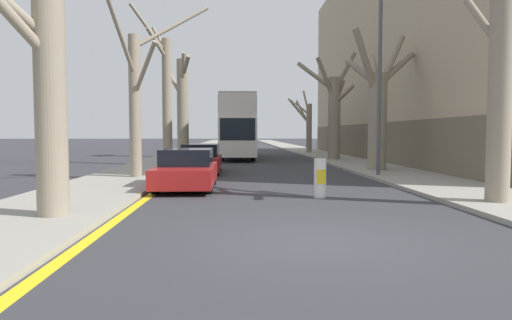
# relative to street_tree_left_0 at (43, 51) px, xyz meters

# --- Properties ---
(ground_plane) EXTENTS (300.00, 300.00, 0.00)m
(ground_plane) POSITION_rel_street_tree_left_0_xyz_m (5.32, -1.92, -3.54)
(ground_plane) COLOR #333338
(sidewalk_left) EXTENTS (3.41, 120.00, 0.12)m
(sidewalk_left) POSITION_rel_street_tree_left_0_xyz_m (-0.47, 48.08, -3.48)
(sidewalk_left) COLOR gray
(sidewalk_left) RESTS_ON ground
(sidewalk_right) EXTENTS (3.41, 120.00, 0.12)m
(sidewalk_right) POSITION_rel_street_tree_left_0_xyz_m (11.10, 48.08, -3.48)
(sidewalk_right) COLOR gray
(sidewalk_right) RESTS_ON ground
(building_facade_right) EXTENTS (10.08, 35.23, 14.84)m
(building_facade_right) POSITION_rel_street_tree_left_0_xyz_m (17.80, 21.73, 3.87)
(building_facade_right) COLOR tan
(building_facade_right) RESTS_ON ground
(kerb_line_stripe) EXTENTS (0.24, 120.00, 0.01)m
(kerb_line_stripe) POSITION_rel_street_tree_left_0_xyz_m (1.42, 48.08, -3.53)
(kerb_line_stripe) COLOR yellow
(kerb_line_stripe) RESTS_ON ground
(street_tree_left_0) EXTENTS (2.47, 3.92, 8.53)m
(street_tree_left_0) POSITION_rel_street_tree_left_0_xyz_m (0.00, 0.00, 0.00)
(street_tree_left_0) COLOR gray
(street_tree_left_0) RESTS_ON ground
(street_tree_left_1) EXTENTS (3.32, 4.13, 7.26)m
(street_tree_left_1) POSITION_rel_street_tree_left_0_xyz_m (0.08, 8.62, -0.24)
(street_tree_left_1) COLOR gray
(street_tree_left_1) RESTS_ON ground
(street_tree_left_2) EXTENTS (2.15, 2.42, 8.96)m
(street_tree_left_2) POSITION_rel_street_tree_left_0_xyz_m (-0.08, 17.01, 0.51)
(street_tree_left_2) COLOR gray
(street_tree_left_2) RESTS_ON ground
(street_tree_left_3) EXTENTS (2.24, 3.96, 7.86)m
(street_tree_left_3) POSITION_rel_street_tree_left_0_xyz_m (-0.12, 25.77, 0.56)
(street_tree_left_3) COLOR gray
(street_tree_left_3) RESTS_ON ground
(street_tree_right_0) EXTENTS (2.27, 3.64, 8.73)m
(street_tree_right_0) POSITION_rel_street_tree_left_0_xyz_m (10.63, 1.59, 0.48)
(street_tree_right_0) COLOR gray
(street_tree_right_0) RESTS_ON ground
(street_tree_right_1) EXTENTS (3.67, 3.19, 6.63)m
(street_tree_right_1) POSITION_rel_street_tree_left_0_xyz_m (10.71, 11.84, -0.48)
(street_tree_right_1) COLOR gray
(street_tree_right_1) RESTS_ON ground
(street_tree_right_2) EXTENTS (3.67, 2.79, 7.13)m
(street_tree_right_2) POSITION_rel_street_tree_left_0_xyz_m (10.51, 20.69, -0.19)
(street_tree_right_2) COLOR gray
(street_tree_right_2) RESTS_ON ground
(street_tree_right_3) EXTENTS (2.04, 2.98, 5.79)m
(street_tree_right_3) POSITION_rel_street_tree_left_0_xyz_m (10.41, 31.52, -0.79)
(street_tree_right_3) COLOR gray
(street_tree_right_3) RESTS_ON ground
(double_decker_bus) EXTENTS (2.45, 11.97, 4.44)m
(double_decker_bus) POSITION_rel_street_tree_left_0_xyz_m (4.07, 24.36, -1.03)
(double_decker_bus) COLOR silver
(double_decker_bus) RESTS_ON ground
(parked_car_0) EXTENTS (1.86, 4.23, 1.32)m
(parked_car_0) POSITION_rel_street_tree_left_0_xyz_m (2.32, 5.60, -2.91)
(parked_car_0) COLOR maroon
(parked_car_0) RESTS_ON ground
(parked_car_1) EXTENTS (1.84, 4.54, 1.34)m
(parked_car_1) POSITION_rel_street_tree_left_0_xyz_m (2.32, 11.68, -2.90)
(parked_car_1) COLOR maroon
(parked_car_1) RESTS_ON ground
(lamp_post) EXTENTS (1.40, 0.20, 8.90)m
(lamp_post) POSITION_rel_street_tree_left_0_xyz_m (9.82, 9.10, 1.38)
(lamp_post) COLOR #4C4F54
(lamp_post) RESTS_ON ground
(traffic_bollard) EXTENTS (0.35, 0.36, 1.12)m
(traffic_bollard) POSITION_rel_street_tree_left_0_xyz_m (6.37, 3.26, -2.98)
(traffic_bollard) COLOR white
(traffic_bollard) RESTS_ON ground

